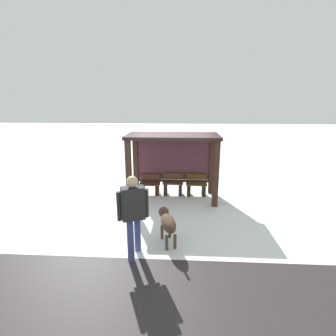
# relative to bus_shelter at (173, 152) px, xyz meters

# --- Properties ---
(ground_plane) EXTENTS (60.00, 60.00, 0.00)m
(ground_plane) POSITION_rel_bus_shelter_xyz_m (0.00, -0.19, -1.61)
(ground_plane) COLOR white
(bus_shelter) EXTENTS (3.01, 1.50, 2.21)m
(bus_shelter) POSITION_rel_bus_shelter_xyz_m (0.00, 0.00, 0.00)
(bus_shelter) COLOR #3A2319
(bus_shelter) RESTS_ON ground
(bench_left_inside) EXTENTS (0.73, 0.38, 0.70)m
(bench_left_inside) POSITION_rel_bus_shelter_xyz_m (-0.83, 0.14, -1.31)
(bench_left_inside) COLOR #4D2C20
(bench_left_inside) RESTS_ON ground
(bench_center_inside) EXTENTS (0.73, 0.36, 0.76)m
(bench_center_inside) POSITION_rel_bus_shelter_xyz_m (0.00, 0.14, -1.28)
(bench_center_inside) COLOR #4B311D
(bench_center_inside) RESTS_ON ground
(bench_right_inside) EXTENTS (0.73, 0.41, 0.74)m
(bench_right_inside) POSITION_rel_bus_shelter_xyz_m (0.83, 0.14, -1.29)
(bench_right_inside) COLOR #513A15
(bench_right_inside) RESTS_ON ground
(person_walking) EXTENTS (0.65, 0.57, 1.81)m
(person_walking) POSITION_rel_bus_shelter_xyz_m (-0.69, -3.58, -0.53)
(person_walking) COLOR #272829
(person_walking) RESTS_ON ground
(dog) EXTENTS (0.53, 1.10, 0.72)m
(dog) POSITION_rel_bus_shelter_xyz_m (-0.01, -3.00, -1.09)
(dog) COLOR #493428
(dog) RESTS_ON ground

